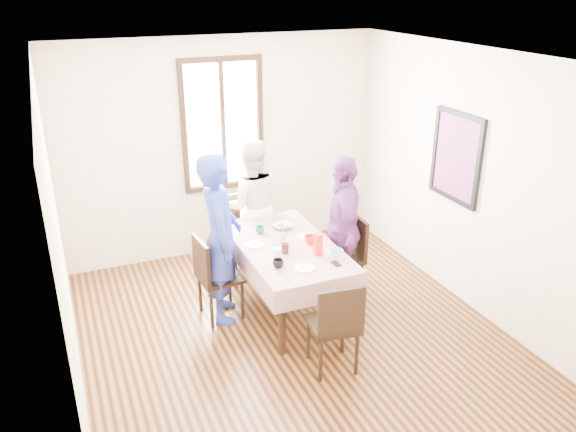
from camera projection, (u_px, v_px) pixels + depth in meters
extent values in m
plane|color=black|center=(295.00, 338.00, 5.69)|extent=(4.50, 4.50, 0.00)
plane|color=beige|center=(223.00, 148.00, 7.08)|extent=(4.00, 0.00, 4.00)
plane|color=beige|center=(474.00, 183.00, 5.89)|extent=(0.00, 4.50, 4.50)
cube|color=black|center=(223.00, 125.00, 6.95)|extent=(1.02, 0.06, 1.62)
cube|color=white|center=(222.00, 125.00, 6.96)|extent=(0.90, 0.02, 1.50)
cube|color=red|center=(456.00, 157.00, 6.06)|extent=(0.04, 0.76, 0.96)
cube|color=black|center=(286.00, 278.00, 6.05)|extent=(0.81, 1.57, 0.75)
cube|color=#540713|center=(286.00, 245.00, 5.91)|extent=(0.93, 1.69, 0.01)
cube|color=black|center=(220.00, 277.00, 5.90)|extent=(0.45, 0.45, 0.91)
cube|color=black|center=(341.00, 258.00, 6.31)|extent=(0.43, 0.43, 0.91)
cube|color=black|center=(252.00, 232.00, 6.94)|extent=(0.46, 0.46, 0.91)
cube|color=black|center=(333.00, 324.00, 5.11)|extent=(0.47, 0.47, 0.91)
imported|color=#29379C|center=(220.00, 239.00, 5.74)|extent=(0.57, 0.73, 1.77)
imported|color=white|center=(252.00, 206.00, 6.79)|extent=(0.88, 0.73, 1.61)
imported|color=#74377E|center=(341.00, 228.00, 6.16)|extent=(0.68, 1.03, 1.62)
imported|color=black|center=(278.00, 264.00, 5.42)|extent=(0.12, 0.12, 0.08)
imported|color=red|center=(310.00, 240.00, 5.89)|extent=(0.15, 0.15, 0.10)
imported|color=#0C7226|center=(260.00, 230.00, 6.15)|extent=(0.13, 0.13, 0.07)
imported|color=white|center=(283.00, 226.00, 6.27)|extent=(0.25, 0.25, 0.05)
cube|color=red|center=(318.00, 244.00, 5.65)|extent=(0.07, 0.07, 0.23)
cylinder|color=white|center=(337.00, 254.00, 5.62)|extent=(0.14, 0.14, 0.07)
cylinder|color=black|center=(285.00, 248.00, 5.70)|extent=(0.07, 0.07, 0.10)
cylinder|color=silver|center=(277.00, 254.00, 5.59)|extent=(0.08, 0.08, 0.11)
cube|color=black|center=(336.00, 264.00, 5.50)|extent=(0.06, 0.12, 0.01)
cylinder|color=silver|center=(283.00, 238.00, 5.90)|extent=(0.06, 0.06, 0.12)
cylinder|color=white|center=(256.00, 244.00, 5.89)|extent=(0.20, 0.20, 0.01)
cylinder|color=white|center=(307.00, 237.00, 6.07)|extent=(0.20, 0.20, 0.01)
cylinder|color=white|center=(305.00, 268.00, 5.42)|extent=(0.20, 0.20, 0.01)
cylinder|color=blue|center=(337.00, 250.00, 5.61)|extent=(0.12, 0.12, 0.01)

